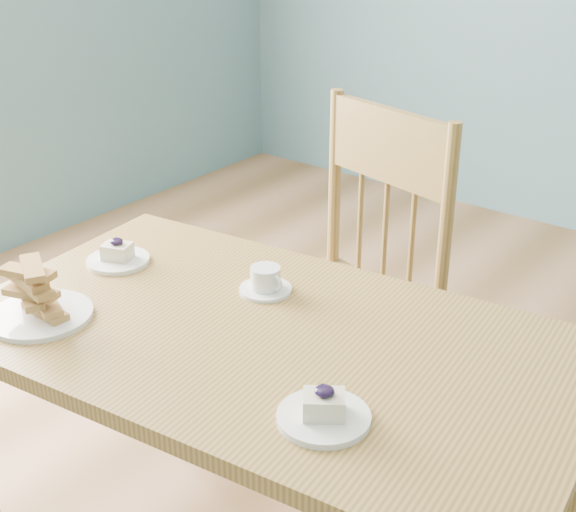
# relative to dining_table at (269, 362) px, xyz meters

# --- Properties ---
(room) EXTENTS (5.01, 5.01, 2.71)m
(room) POSITION_rel_dining_table_xyz_m (0.35, 0.06, 0.72)
(room) COLOR #A06F4A
(room) RESTS_ON ground
(dining_table) EXTENTS (1.37, 0.88, 0.69)m
(dining_table) POSITION_rel_dining_table_xyz_m (0.00, 0.00, 0.00)
(dining_table) COLOR olive
(dining_table) RESTS_ON ground
(dining_chair) EXTENTS (0.55, 0.53, 1.02)m
(dining_chair) POSITION_rel_dining_table_xyz_m (-0.16, 0.52, -0.11)
(dining_chair) COLOR olive
(dining_chair) RESTS_ON ground
(cheesecake_plate_near) EXTENTS (0.16, 0.16, 0.07)m
(cheesecake_plate_near) POSITION_rel_dining_table_xyz_m (0.26, -0.17, 0.09)
(cheesecake_plate_near) COLOR silver
(cheesecake_plate_near) RESTS_ON dining_table
(cheesecake_plate_far) EXTENTS (0.15, 0.15, 0.06)m
(cheesecake_plate_far) POSITION_rel_dining_table_xyz_m (-0.50, 0.04, 0.09)
(cheesecake_plate_far) COLOR silver
(cheesecake_plate_far) RESTS_ON dining_table
(coffee_cup) EXTENTS (0.12, 0.12, 0.06)m
(coffee_cup) POSITION_rel_dining_table_xyz_m (-0.12, 0.14, 0.09)
(coffee_cup) COLOR silver
(coffee_cup) RESTS_ON dining_table
(biscotti_plate) EXTENTS (0.22, 0.22, 0.13)m
(biscotti_plate) POSITION_rel_dining_table_xyz_m (-0.43, -0.25, 0.11)
(biscotti_plate) COLOR silver
(biscotti_plate) RESTS_ON dining_table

